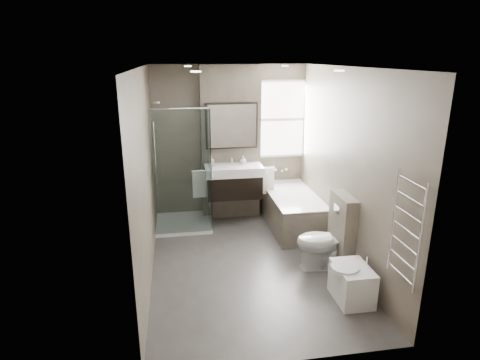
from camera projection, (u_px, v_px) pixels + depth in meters
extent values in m
cube|color=#43403E|center=(249.00, 264.00, 5.53)|extent=(2.65, 3.85, 0.05)
cube|color=silver|center=(250.00, 65.00, 4.74)|extent=(2.65, 3.85, 0.05)
cube|color=#675D50|center=(229.00, 142.00, 6.95)|extent=(2.65, 0.05, 2.60)
cube|color=#675D50|center=(292.00, 236.00, 3.32)|extent=(2.65, 0.05, 2.60)
cube|color=#675D50|center=(144.00, 177.00, 4.94)|extent=(0.05, 3.85, 2.60)
cube|color=#675D50|center=(347.00, 168.00, 5.34)|extent=(0.05, 3.85, 2.60)
cube|color=#62594D|center=(230.00, 143.00, 6.81)|extent=(1.00, 0.25, 2.60)
cube|color=black|center=(234.00, 186.00, 6.67)|extent=(0.90, 0.45, 0.38)
cube|color=white|center=(234.00, 170.00, 6.59)|extent=(0.95, 0.47, 0.15)
cylinder|color=silver|center=(232.00, 160.00, 6.71)|extent=(0.03, 0.03, 0.12)
cylinder|color=silver|center=(233.00, 157.00, 6.64)|extent=(0.02, 0.12, 0.02)
cube|color=black|center=(232.00, 126.00, 6.57)|extent=(0.86, 0.06, 0.76)
cube|color=white|center=(232.00, 126.00, 6.53)|extent=(0.80, 0.02, 0.70)
cube|color=white|center=(200.00, 184.00, 6.55)|extent=(0.24, 0.06, 0.44)
cube|color=white|center=(267.00, 181.00, 6.72)|extent=(0.24, 0.06, 0.44)
cube|color=white|center=(184.00, 223.00, 6.75)|extent=(0.90, 0.90, 0.06)
cube|color=white|center=(182.00, 174.00, 6.04)|extent=(0.88, 0.01, 1.94)
cube|color=white|center=(209.00, 165.00, 6.52)|extent=(0.01, 0.88, 1.94)
cylinder|color=silver|center=(155.00, 154.00, 6.33)|extent=(0.02, 0.02, 1.00)
cube|color=#62594D|center=(292.00, 211.00, 6.62)|extent=(0.75, 1.60, 0.55)
cube|color=white|center=(293.00, 195.00, 6.54)|extent=(0.75, 1.60, 0.03)
cube|color=white|center=(292.00, 199.00, 6.56)|extent=(0.61, 1.42, 0.12)
cube|color=white|center=(281.00, 119.00, 6.94)|extent=(0.98, 0.04, 1.33)
cube|color=white|center=(281.00, 119.00, 6.91)|extent=(0.90, 0.01, 1.25)
cube|color=white|center=(281.00, 120.00, 6.91)|extent=(0.90, 0.01, 0.05)
imported|color=white|center=(325.00, 242.00, 5.29)|extent=(0.78, 0.49, 0.76)
cube|color=#62594D|center=(342.00, 231.00, 5.32)|extent=(0.18, 0.55, 1.00)
cube|color=silver|center=(337.00, 209.00, 5.21)|extent=(0.01, 0.16, 0.11)
cube|color=white|center=(352.00, 283.00, 4.63)|extent=(0.38, 0.53, 0.42)
cylinder|color=white|center=(345.00, 268.00, 4.55)|extent=(0.32, 0.32, 0.05)
cylinder|color=silver|center=(367.00, 260.00, 4.57)|extent=(0.02, 0.02, 0.10)
cylinder|color=silver|center=(420.00, 240.00, 3.66)|extent=(0.03, 0.03, 1.10)
cylinder|color=silver|center=(394.00, 220.00, 4.09)|extent=(0.03, 0.03, 1.10)
cube|color=silver|center=(406.00, 230.00, 3.87)|extent=(0.02, 0.46, 1.00)
imported|color=white|center=(212.00, 161.00, 6.51)|extent=(0.08, 0.08, 0.17)
imported|color=white|center=(243.00, 160.00, 6.68)|extent=(0.11, 0.11, 0.14)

